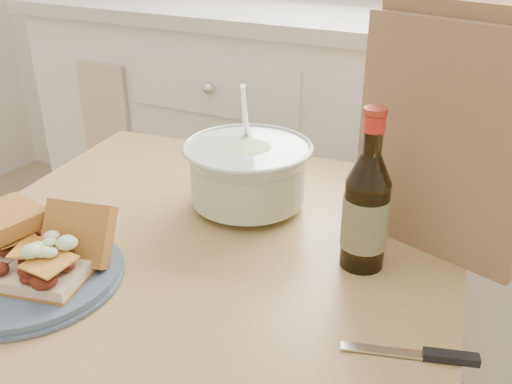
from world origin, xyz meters
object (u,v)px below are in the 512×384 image
at_px(dining_table, 204,292).
at_px(paper_bag, 466,132).
at_px(coleslaw_bowl, 248,176).
at_px(beer_bottle, 366,210).
at_px(plate, 27,274).

distance_m(dining_table, paper_bag, 0.51).
height_order(coleslaw_bowl, beer_bottle, beer_bottle).
distance_m(plate, coleslaw_bowl, 0.41).
distance_m(dining_table, beer_bottle, 0.33).
bearing_deg(coleslaw_bowl, beer_bottle, -19.83).
bearing_deg(beer_bottle, dining_table, -159.26).
distance_m(dining_table, plate, 0.30).
height_order(dining_table, coleslaw_bowl, coleslaw_bowl).
relative_size(dining_table, paper_bag, 2.59).
bearing_deg(plate, dining_table, 50.60).
xyz_separation_m(dining_table, plate, (-0.17, -0.21, 0.11)).
bearing_deg(beer_bottle, plate, -140.22).
xyz_separation_m(plate, beer_bottle, (0.43, 0.27, 0.09)).
bearing_deg(plate, beer_bottle, 32.39).
distance_m(coleslaw_bowl, beer_bottle, 0.27).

